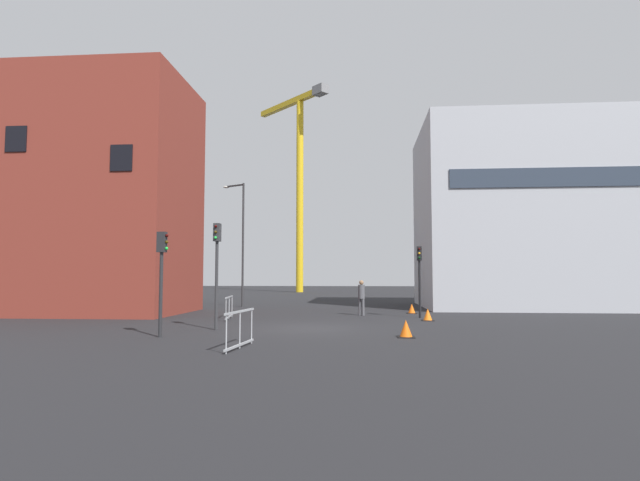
% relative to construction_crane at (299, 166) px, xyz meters
% --- Properties ---
extents(ground, '(160.00, 160.00, 0.00)m').
position_rel_construction_crane_xyz_m(ground, '(5.71, -43.24, -15.97)').
color(ground, black).
extents(brick_building, '(9.07, 7.40, 13.02)m').
position_rel_construction_crane_xyz_m(brick_building, '(-6.48, -36.29, -9.46)').
color(brick_building, maroon).
rests_on(brick_building, ground).
extents(office_block, '(12.85, 10.05, 11.89)m').
position_rel_construction_crane_xyz_m(office_block, '(18.29, -29.06, -10.02)').
color(office_block, '#A8AAB2').
rests_on(office_block, ground).
extents(construction_crane, '(10.17, 10.11, 25.30)m').
position_rel_construction_crane_xyz_m(construction_crane, '(0.00, 0.00, 0.00)').
color(construction_crane, gold).
rests_on(construction_crane, ground).
extents(streetlamp_tall, '(1.67, 0.91, 8.32)m').
position_rel_construction_crane_xyz_m(streetlamp_tall, '(-0.27, -29.86, -11.14)').
color(streetlamp_tall, '#2D2D30').
rests_on(streetlamp_tall, ground).
extents(traffic_light_crosswalk, '(0.26, 0.38, 4.11)m').
position_rel_construction_crane_xyz_m(traffic_light_crosswalk, '(2.25, -44.15, -13.22)').
color(traffic_light_crosswalk, '#2D2D30').
rests_on(traffic_light_crosswalk, ground).
extents(traffic_light_corner, '(0.38, 0.27, 3.57)m').
position_rel_construction_crane_xyz_m(traffic_light_corner, '(1.03, -46.57, -13.55)').
color(traffic_light_corner, '#232326').
rests_on(traffic_light_corner, ground).
extents(traffic_light_median, '(0.26, 0.38, 3.52)m').
position_rel_construction_crane_xyz_m(traffic_light_median, '(10.69, -37.97, -13.58)').
color(traffic_light_median, black).
rests_on(traffic_light_median, ground).
extents(pedestrian_walking, '(0.34, 0.34, 1.83)m').
position_rel_construction_crane_xyz_m(pedestrian_walking, '(7.82, -36.59, -14.90)').
color(pedestrian_walking, '#4C4C51').
rests_on(pedestrian_walking, ground).
extents(safety_barrier_mid_span, '(0.31, 2.36, 1.08)m').
position_rel_construction_crane_xyz_m(safety_barrier_mid_span, '(4.34, -48.93, -15.41)').
color(safety_barrier_mid_span, '#9EA0A5').
rests_on(safety_barrier_mid_span, ground).
extents(safety_barrier_front, '(0.40, 2.53, 1.08)m').
position_rel_construction_crane_xyz_m(safety_barrier_front, '(1.51, -39.41, -15.41)').
color(safety_barrier_front, '#9EA0A5').
rests_on(safety_barrier_front, ground).
extents(traffic_cone_orange, '(0.53, 0.53, 0.54)m').
position_rel_construction_crane_xyz_m(traffic_cone_orange, '(10.57, -35.09, -15.72)').
color(traffic_cone_orange, black).
rests_on(traffic_cone_orange, ground).
extents(traffic_cone_striped, '(0.55, 0.55, 0.56)m').
position_rel_construction_crane_xyz_m(traffic_cone_striped, '(10.87, -39.48, -15.71)').
color(traffic_cone_striped, black).
rests_on(traffic_cone_striped, ground).
extents(traffic_cone_on_verge, '(0.58, 0.58, 0.59)m').
position_rel_construction_crane_xyz_m(traffic_cone_on_verge, '(9.31, -45.95, -15.70)').
color(traffic_cone_on_verge, black).
rests_on(traffic_cone_on_verge, ground).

